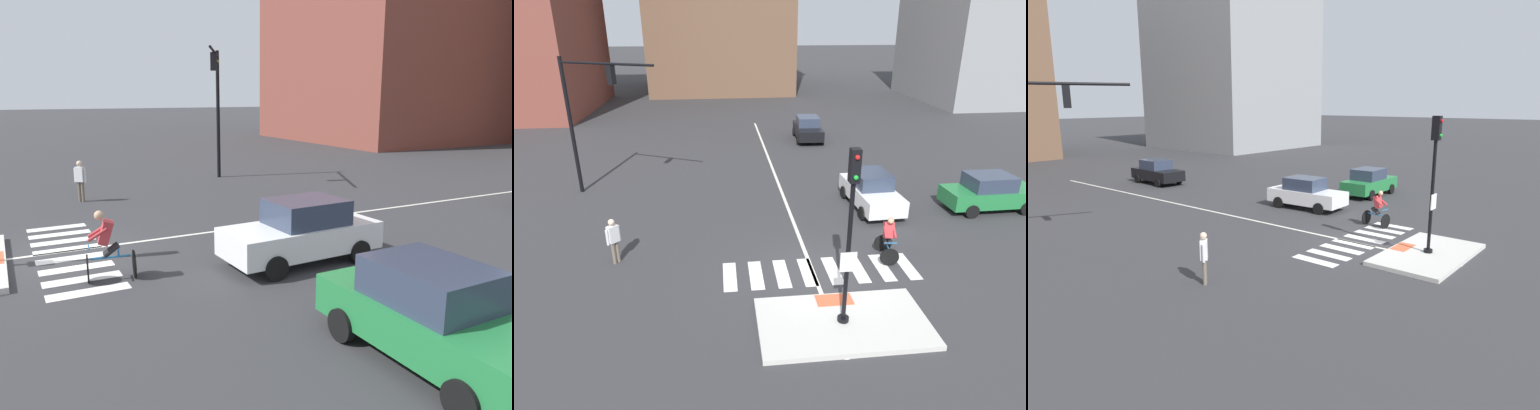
{
  "view_description": "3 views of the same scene",
  "coord_description": "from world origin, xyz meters",
  "views": [
    {
      "loc": [
        13.9,
        -1.25,
        4.25
      ],
      "look_at": [
        1.11,
        5.43,
        1.05
      ],
      "focal_mm": 35.0,
      "sensor_mm": 36.0,
      "label": 1
    },
    {
      "loc": [
        -3.18,
        -12.48,
        7.85
      ],
      "look_at": [
        -1.37,
        3.26,
        1.26
      ],
      "focal_mm": 31.07,
      "sensor_mm": 36.0,
      "label": 2
    },
    {
      "loc": [
        -15.83,
        -8.85,
        5.54
      ],
      "look_at": [
        -1.24,
        3.19,
        1.31
      ],
      "focal_mm": 32.44,
      "sensor_mm": 36.0,
      "label": 3
    }
  ],
  "objects": [
    {
      "name": "ground_plane",
      "position": [
        0.0,
        0.0,
        0.0
      ],
      "size": [
        300.0,
        300.0,
        0.0
      ],
      "primitive_type": "plane",
      "color": "#333335"
    },
    {
      "name": "crosswalk_stripe_h",
      "position": [
        3.06,
        0.25,
        0.0
      ],
      "size": [
        0.44,
        1.8,
        0.01
      ],
      "primitive_type": "cube",
      "color": "silver",
      "rests_on": "ground"
    },
    {
      "name": "crosswalk_stripe_e",
      "position": [
        0.44,
        0.25,
        0.0
      ],
      "size": [
        0.44,
        1.8,
        0.01
      ],
      "primitive_type": "cube",
      "color": "silver",
      "rests_on": "ground"
    },
    {
      "name": "car_black_eastbound_distant",
      "position": [
        3.04,
        18.11,
        0.81
      ],
      "size": [
        2.01,
        4.19,
        1.64
      ],
      "color": "black",
      "rests_on": "ground"
    },
    {
      "name": "crosswalk_stripe_d",
      "position": [
        -0.44,
        0.25,
        0.0
      ],
      "size": [
        0.44,
        1.8,
        0.01
      ],
      "primitive_type": "cube",
      "color": "silver",
      "rests_on": "ground"
    },
    {
      "name": "crosswalk_stripe_a",
      "position": [
        -3.06,
        0.25,
        0.0
      ],
      "size": [
        0.44,
        1.8,
        0.01
      ],
      "primitive_type": "cube",
      "color": "silver",
      "rests_on": "ground"
    },
    {
      "name": "pedestrian_at_curb_left",
      "position": [
        -6.97,
        1.65,
        0.98
      ],
      "size": [
        0.41,
        0.42,
        1.67
      ],
      "color": "#6B6051",
      "rests_on": "ground"
    },
    {
      "name": "crosswalk_stripe_b",
      "position": [
        -2.18,
        0.25,
        0.0
      ],
      "size": [
        0.44,
        1.8,
        0.01
      ],
      "primitive_type": "cube",
      "color": "silver",
      "rests_on": "ground"
    },
    {
      "name": "tactile_pad_front",
      "position": [
        0.0,
        -1.65,
        0.15
      ],
      "size": [
        1.1,
        0.6,
        0.01
      ],
      "primitive_type": "cube",
      "color": "#DB5B38",
      "rests_on": "traffic_island"
    },
    {
      "name": "signal_pole",
      "position": [
        0.0,
        -2.65,
        3.11
      ],
      "size": [
        0.44,
        0.38,
        4.93
      ],
      "color": "black",
      "rests_on": "traffic_island"
    },
    {
      "name": "traffic_light_mast",
      "position": [
        -9.27,
        8.66,
        4.22
      ],
      "size": [
        4.46,
        2.32,
        6.42
      ],
      "color": "black",
      "rests_on": "ground"
    },
    {
      "name": "building_far_block",
      "position": [
        26.19,
        33.95,
        9.6
      ],
      "size": [
        16.42,
        16.14,
        19.17
      ],
      "color": "gray",
      "rests_on": "ground"
    },
    {
      "name": "crosswalk_stripe_g",
      "position": [
        2.18,
        0.25,
        0.0
      ],
      "size": [
        0.44,
        1.8,
        0.01
      ],
      "primitive_type": "cube",
      "color": "silver",
      "rests_on": "ground"
    },
    {
      "name": "lane_centre_line",
      "position": [
        -0.25,
        10.0,
        0.0
      ],
      "size": [
        0.14,
        28.0,
        0.01
      ],
      "primitive_type": "cube",
      "color": "silver",
      "rests_on": "ground"
    },
    {
      "name": "traffic_island",
      "position": [
        0.0,
        -2.64,
        0.07
      ],
      "size": [
        4.75,
        2.68,
        0.15
      ],
      "primitive_type": "cube",
      "color": "beige",
      "rests_on": "ground"
    },
    {
      "name": "crosswalk_stripe_f",
      "position": [
        1.31,
        0.25,
        0.0
      ],
      "size": [
        0.44,
        1.8,
        0.01
      ],
      "primitive_type": "cube",
      "color": "silver",
      "rests_on": "ground"
    },
    {
      "name": "car_green_cross_right",
      "position": [
        8.65,
        4.68,
        0.81
      ],
      "size": [
        4.13,
        1.9,
        1.64
      ],
      "color": "#237A3D",
      "rests_on": "ground"
    },
    {
      "name": "cyclist",
      "position": [
        2.51,
        0.81,
        0.87
      ],
      "size": [
        0.8,
        1.17,
        1.68
      ],
      "color": "black",
      "rests_on": "ground"
    },
    {
      "name": "crosswalk_stripe_c",
      "position": [
        -1.31,
        0.25,
        0.0
      ],
      "size": [
        0.44,
        1.8,
        0.01
      ],
      "primitive_type": "cube",
      "color": "silver",
      "rests_on": "ground"
    },
    {
      "name": "car_white_eastbound_mid",
      "position": [
        3.48,
        5.53,
        0.81
      ],
      "size": [
        1.98,
        4.17,
        1.64
      ],
      "color": "white",
      "rests_on": "ground"
    }
  ]
}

